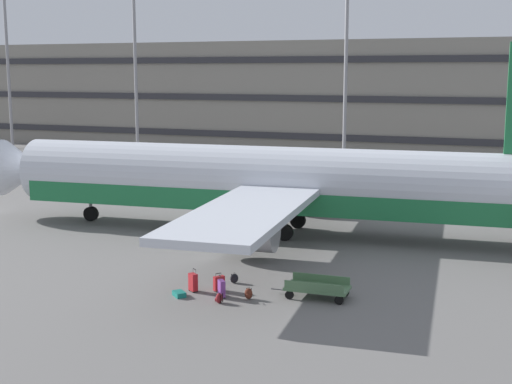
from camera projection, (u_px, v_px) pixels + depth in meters
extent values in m
plane|color=slate|center=(357.00, 236.00, 39.98)|extent=(600.00, 600.00, 0.00)
cube|color=gray|center=(449.00, 97.00, 82.09)|extent=(176.06, 21.58, 12.61)
cube|color=#2D2D33|center=(437.00, 141.00, 72.79)|extent=(174.30, 0.24, 0.70)
cube|color=#2D2D33|center=(438.00, 100.00, 72.07)|extent=(174.30, 0.24, 0.70)
cube|color=#2D2D33|center=(440.00, 59.00, 71.36)|extent=(174.30, 0.24, 0.70)
cylinder|color=silver|center=(271.00, 179.00, 40.22)|extent=(30.97, 6.35, 3.80)
cube|color=#1E723F|center=(271.00, 197.00, 40.40)|extent=(29.74, 6.18, 1.22)
cone|color=silver|center=(23.00, 168.00, 44.76)|extent=(3.33, 3.85, 3.61)
cube|color=silver|center=(245.00, 213.00, 32.09)|extent=(5.46, 13.24, 0.36)
cube|color=silver|center=(317.00, 166.00, 47.90)|extent=(5.46, 13.24, 0.36)
cylinder|color=#9E9EA3|center=(249.00, 230.00, 34.65)|extent=(2.88, 2.31, 2.09)
cylinder|color=#9E9EA3|center=(302.00, 191.00, 46.07)|extent=(2.88, 2.31, 2.09)
cylinder|color=black|center=(91.00, 214.00, 43.91)|extent=(0.93, 0.42, 0.90)
cylinder|color=slate|center=(91.00, 204.00, 43.80)|extent=(0.20, 0.20, 1.24)
cylinder|color=black|center=(285.00, 232.00, 38.81)|extent=(0.93, 0.42, 0.90)
cylinder|color=slate|center=(285.00, 222.00, 38.71)|extent=(0.20, 0.20, 1.24)
cylinder|color=black|center=(298.00, 221.00, 41.87)|extent=(0.93, 0.42, 0.90)
cylinder|color=slate|center=(298.00, 211.00, 41.76)|extent=(0.20, 0.20, 1.24)
cylinder|color=gray|center=(8.00, 58.00, 83.45)|extent=(0.36, 0.36, 21.55)
cylinder|color=gray|center=(135.00, 38.00, 76.91)|extent=(0.36, 0.36, 25.71)
cylinder|color=gray|center=(346.00, 58.00, 68.88)|extent=(0.36, 0.36, 21.12)
cube|color=#72388C|center=(222.00, 288.00, 29.02)|extent=(0.45, 0.47, 0.68)
cylinder|color=#333338|center=(219.00, 277.00, 29.04)|extent=(0.02, 0.02, 0.21)
cylinder|color=#333338|center=(221.00, 279.00, 28.81)|extent=(0.02, 0.02, 0.21)
cube|color=black|center=(220.00, 276.00, 28.91)|extent=(0.18, 0.20, 0.02)
cylinder|color=black|center=(222.00, 295.00, 29.28)|extent=(0.05, 0.05, 0.05)
cylinder|color=black|center=(225.00, 298.00, 28.95)|extent=(0.05, 0.05, 0.05)
cylinder|color=black|center=(218.00, 296.00, 29.22)|extent=(0.05, 0.05, 0.05)
cylinder|color=black|center=(221.00, 298.00, 28.89)|extent=(0.05, 0.05, 0.05)
cube|color=#B21E23|center=(219.00, 283.00, 29.85)|extent=(0.44, 0.50, 0.61)
cylinder|color=#333338|center=(221.00, 274.00, 29.90)|extent=(0.02, 0.02, 0.11)
cylinder|color=#333338|center=(216.00, 275.00, 29.77)|extent=(0.02, 0.02, 0.11)
cube|color=black|center=(218.00, 273.00, 29.83)|extent=(0.17, 0.22, 0.02)
cylinder|color=black|center=(224.00, 290.00, 29.94)|extent=(0.05, 0.05, 0.05)
cylinder|color=black|center=(216.00, 292.00, 29.74)|extent=(0.05, 0.05, 0.05)
cylinder|color=black|center=(222.00, 289.00, 30.07)|extent=(0.05, 0.05, 0.05)
cylinder|color=black|center=(214.00, 291.00, 29.87)|extent=(0.05, 0.05, 0.05)
cube|color=#B21E23|center=(193.00, 282.00, 29.79)|extent=(0.47, 0.43, 0.74)
cylinder|color=#333338|center=(196.00, 272.00, 29.67)|extent=(0.02, 0.02, 0.19)
cylinder|color=#333338|center=(193.00, 271.00, 29.85)|extent=(0.02, 0.02, 0.19)
cube|color=black|center=(194.00, 269.00, 29.74)|extent=(0.20, 0.14, 0.02)
cylinder|color=black|center=(193.00, 292.00, 29.67)|extent=(0.04, 0.05, 0.05)
cylinder|color=black|center=(189.00, 290.00, 29.94)|extent=(0.04, 0.05, 0.05)
cylinder|color=black|center=(197.00, 291.00, 29.79)|extent=(0.04, 0.05, 0.05)
cylinder|color=black|center=(193.00, 290.00, 30.05)|extent=(0.04, 0.05, 0.05)
cube|color=#147266|center=(179.00, 294.00, 29.19)|extent=(0.73, 0.71, 0.21)
cube|color=black|center=(176.00, 292.00, 29.48)|extent=(0.15, 0.17, 0.02)
ellipsoid|color=black|center=(234.00, 278.00, 31.01)|extent=(0.41, 0.38, 0.43)
ellipsoid|color=black|center=(235.00, 280.00, 30.94)|extent=(0.26, 0.23, 0.19)
torus|color=black|center=(234.00, 273.00, 31.00)|extent=(0.07, 0.06, 0.08)
cube|color=black|center=(236.00, 278.00, 31.12)|extent=(0.04, 0.04, 0.36)
cube|color=black|center=(232.00, 278.00, 31.06)|extent=(0.04, 0.04, 0.36)
ellipsoid|color=#592619|center=(248.00, 294.00, 28.82)|extent=(0.37, 0.31, 0.47)
ellipsoid|color=#592619|center=(248.00, 296.00, 28.72)|extent=(0.25, 0.16, 0.21)
torus|color=black|center=(249.00, 288.00, 28.82)|extent=(0.08, 0.03, 0.08)
cube|color=black|center=(251.00, 293.00, 28.92)|extent=(0.04, 0.03, 0.40)
cube|color=black|center=(247.00, 293.00, 28.95)|extent=(0.04, 0.03, 0.40)
ellipsoid|color=maroon|center=(219.00, 298.00, 28.34)|extent=(0.28, 0.38, 0.42)
ellipsoid|color=maroon|center=(216.00, 299.00, 28.38)|extent=(0.13, 0.26, 0.19)
torus|color=black|center=(220.00, 293.00, 28.29)|extent=(0.02, 0.08, 0.08)
cube|color=black|center=(221.00, 299.00, 28.21)|extent=(0.03, 0.04, 0.35)
cube|color=black|center=(223.00, 298.00, 28.40)|extent=(0.03, 0.04, 0.35)
cube|color=#4C724C|center=(317.00, 288.00, 28.97)|extent=(2.64, 1.38, 0.12)
cylinder|color=#4C4C51|center=(279.00, 290.00, 29.54)|extent=(0.70, 0.07, 0.05)
cube|color=#4C724C|center=(314.00, 288.00, 28.36)|extent=(2.47, 0.12, 0.40)
cube|color=#4C724C|center=(321.00, 279.00, 29.51)|extent=(2.47, 0.12, 0.40)
cylinder|color=black|center=(289.00, 295.00, 28.83)|extent=(0.36, 0.11, 0.36)
cylinder|color=black|center=(297.00, 287.00, 29.86)|extent=(0.36, 0.11, 0.36)
cylinder|color=black|center=(339.00, 300.00, 28.16)|extent=(0.36, 0.11, 0.36)
cylinder|color=black|center=(345.00, 292.00, 29.18)|extent=(0.36, 0.11, 0.36)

